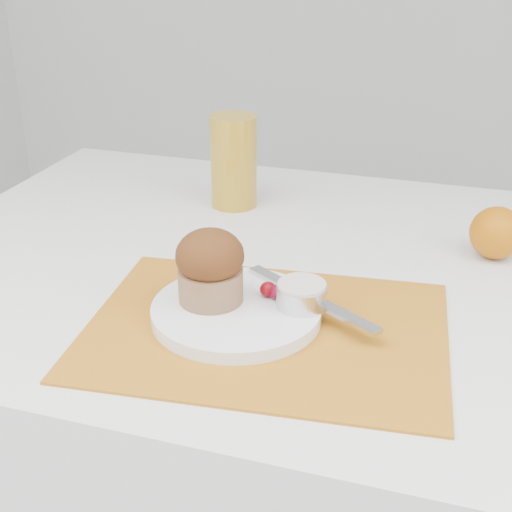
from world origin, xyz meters
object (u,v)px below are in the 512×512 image
(plate, at_px, (236,311))
(juice_glass, at_px, (234,161))
(muffin, at_px, (210,266))
(table, at_px, (309,473))
(orange, at_px, (496,233))

(plate, height_order, juice_glass, juice_glass)
(muffin, bearing_deg, plate, -8.62)
(table, height_order, muffin, muffin)
(plate, xyz_separation_m, muffin, (-0.03, 0.01, 0.05))
(orange, xyz_separation_m, juice_glass, (-0.42, 0.08, 0.04))
(table, bearing_deg, orange, 25.02)
(juice_glass, bearing_deg, table, -45.03)
(orange, bearing_deg, juice_glass, 169.19)
(table, height_order, juice_glass, juice_glass)
(plate, height_order, orange, orange)
(muffin, bearing_deg, orange, 39.60)
(juice_glass, height_order, muffin, juice_glass)
(orange, height_order, muffin, muffin)
(plate, bearing_deg, orange, 43.24)
(table, relative_size, juice_glass, 7.80)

